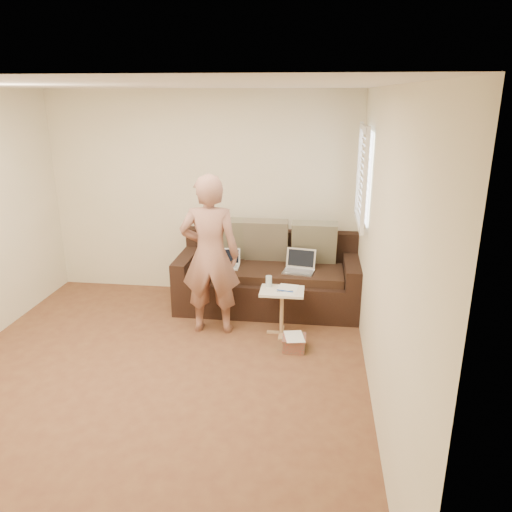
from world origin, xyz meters
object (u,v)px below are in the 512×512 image
(laptop_silver, at_px, (298,272))
(laptop_white, at_px, (227,267))
(person, at_px, (210,255))
(drinking_glass, at_px, (269,281))
(side_table, at_px, (282,312))
(sofa, at_px, (268,274))
(striped_box, at_px, (294,343))

(laptop_silver, relative_size, laptop_white, 1.22)
(person, distance_m, drinking_glass, 0.71)
(laptop_silver, bearing_deg, laptop_white, -174.23)
(laptop_silver, distance_m, laptop_white, 0.88)
(laptop_silver, bearing_deg, drinking_glass, -111.95)
(laptop_silver, height_order, laptop_white, laptop_silver)
(drinking_glass, bearing_deg, side_table, -30.62)
(laptop_silver, relative_size, person, 0.20)
(laptop_silver, relative_size, side_table, 0.68)
(person, height_order, drinking_glass, person)
(sofa, height_order, person, person)
(sofa, bearing_deg, drinking_glass, -83.29)
(striped_box, bearing_deg, side_table, 114.54)
(laptop_white, bearing_deg, laptop_silver, -4.99)
(laptop_white, relative_size, person, 0.16)
(side_table, distance_m, drinking_glass, 0.37)
(striped_box, bearing_deg, sofa, 109.83)
(sofa, bearing_deg, striped_box, -70.17)
(laptop_silver, xyz_separation_m, laptop_white, (-0.87, 0.06, 0.00))
(person, bearing_deg, side_table, 176.27)
(laptop_white, bearing_deg, side_table, -42.73)
(sofa, distance_m, striped_box, 1.19)
(laptop_white, xyz_separation_m, person, (-0.06, -0.65, 0.37))
(side_table, bearing_deg, laptop_silver, 75.48)
(laptop_white, bearing_deg, person, -96.21)
(sofa, height_order, striped_box, sofa)
(person, relative_size, drinking_glass, 14.77)
(laptop_white, height_order, person, person)
(drinking_glass, bearing_deg, laptop_silver, 58.28)
(side_table, bearing_deg, sofa, 107.47)
(laptop_white, distance_m, striped_box, 1.40)
(side_table, height_order, drinking_glass, drinking_glass)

